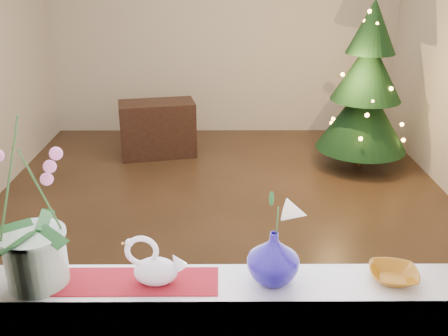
{
  "coord_description": "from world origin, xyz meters",
  "views": [
    {
      "loc": [
        -0.01,
        -4.1,
        2.14
      ],
      "look_at": [
        -0.0,
        -1.4,
        1.03
      ],
      "focal_mm": 40.0,
      "sensor_mm": 36.0,
      "label": 1
    }
  ],
  "objects_px": {
    "swan": "(155,262)",
    "blue_vase": "(273,254)",
    "xmas_tree": "(366,87)",
    "side_table": "(158,129)",
    "paperweight": "(263,275)",
    "orchid_pot": "(26,198)",
    "amber_dish": "(393,276)"
  },
  "relations": [
    {
      "from": "swan",
      "to": "amber_dish",
      "type": "height_order",
      "value": "swan"
    },
    {
      "from": "swan",
      "to": "paperweight",
      "type": "xyz_separation_m",
      "value": [
        0.44,
        -0.0,
        -0.07
      ]
    },
    {
      "from": "xmas_tree",
      "to": "side_table",
      "type": "distance_m",
      "value": 2.42
    },
    {
      "from": "paperweight",
      "to": "xmas_tree",
      "type": "relative_size",
      "value": 0.04
    },
    {
      "from": "paperweight",
      "to": "amber_dish",
      "type": "bearing_deg",
      "value": 1.99
    },
    {
      "from": "blue_vase",
      "to": "paperweight",
      "type": "relative_size",
      "value": 3.32
    },
    {
      "from": "swan",
      "to": "blue_vase",
      "type": "xyz_separation_m",
      "value": [
        0.48,
        0.02,
        0.02
      ]
    },
    {
      "from": "paperweight",
      "to": "amber_dish",
      "type": "xyz_separation_m",
      "value": [
        0.55,
        0.02,
        -0.02
      ]
    },
    {
      "from": "orchid_pot",
      "to": "paperweight",
      "type": "bearing_deg",
      "value": -0.53
    },
    {
      "from": "orchid_pot",
      "to": "paperweight",
      "type": "distance_m",
      "value": 0.99
    },
    {
      "from": "orchid_pot",
      "to": "blue_vase",
      "type": "height_order",
      "value": "orchid_pot"
    },
    {
      "from": "orchid_pot",
      "to": "side_table",
      "type": "height_order",
      "value": "orchid_pot"
    },
    {
      "from": "orchid_pot",
      "to": "side_table",
      "type": "xyz_separation_m",
      "value": [
        -0.0,
        3.92,
        -0.98
      ]
    },
    {
      "from": "swan",
      "to": "paperweight",
      "type": "bearing_deg",
      "value": 10.27
    },
    {
      "from": "side_table",
      "to": "paperweight",
      "type": "bearing_deg",
      "value": -88.24
    },
    {
      "from": "orchid_pot",
      "to": "side_table",
      "type": "distance_m",
      "value": 4.04
    },
    {
      "from": "xmas_tree",
      "to": "side_table",
      "type": "xyz_separation_m",
      "value": [
        -2.33,
        0.34,
        -0.58
      ]
    },
    {
      "from": "amber_dish",
      "to": "xmas_tree",
      "type": "bearing_deg",
      "value": 76.52
    },
    {
      "from": "paperweight",
      "to": "blue_vase",
      "type": "bearing_deg",
      "value": 26.08
    },
    {
      "from": "blue_vase",
      "to": "side_table",
      "type": "bearing_deg",
      "value": 103.92
    },
    {
      "from": "paperweight",
      "to": "xmas_tree",
      "type": "height_order",
      "value": "xmas_tree"
    },
    {
      "from": "orchid_pot",
      "to": "amber_dish",
      "type": "relative_size",
      "value": 4.54
    },
    {
      "from": "orchid_pot",
      "to": "blue_vase",
      "type": "bearing_deg",
      "value": 0.72
    },
    {
      "from": "orchid_pot",
      "to": "amber_dish",
      "type": "height_order",
      "value": "orchid_pot"
    },
    {
      "from": "swan",
      "to": "amber_dish",
      "type": "distance_m",
      "value": 0.99
    },
    {
      "from": "orchid_pot",
      "to": "amber_dish",
      "type": "bearing_deg",
      "value": 0.41
    },
    {
      "from": "swan",
      "to": "xmas_tree",
      "type": "distance_m",
      "value": 4.03
    },
    {
      "from": "amber_dish",
      "to": "xmas_tree",
      "type": "height_order",
      "value": "xmas_tree"
    },
    {
      "from": "orchid_pot",
      "to": "xmas_tree",
      "type": "height_order",
      "value": "xmas_tree"
    },
    {
      "from": "paperweight",
      "to": "xmas_tree",
      "type": "xyz_separation_m",
      "value": [
        1.4,
        3.59,
        -0.05
      ]
    },
    {
      "from": "xmas_tree",
      "to": "side_table",
      "type": "height_order",
      "value": "xmas_tree"
    },
    {
      "from": "amber_dish",
      "to": "xmas_tree",
      "type": "relative_size",
      "value": 0.09
    }
  ]
}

